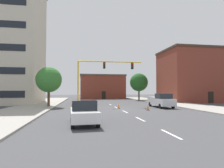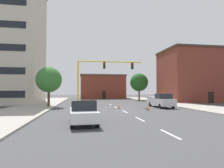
% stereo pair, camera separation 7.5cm
% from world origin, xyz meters
% --- Properties ---
extents(ground_plane, '(160.00, 160.00, 0.00)m').
position_xyz_m(ground_plane, '(0.00, 0.00, 0.00)').
color(ground_plane, '#424244').
extents(sidewalk_left, '(6.00, 56.00, 0.14)m').
position_xyz_m(sidewalk_left, '(-11.71, 8.00, 0.07)').
color(sidewalk_left, '#9E998E').
rests_on(sidewalk_left, ground_plane).
extents(sidewalk_right, '(6.00, 56.00, 0.14)m').
position_xyz_m(sidewalk_right, '(11.71, 8.00, 0.07)').
color(sidewalk_right, '#9E998E').
rests_on(sidewalk_right, ground_plane).
extents(lane_stripe_seg_0, '(0.16, 2.40, 0.01)m').
position_xyz_m(lane_stripe_seg_0, '(0.00, -14.00, 0.00)').
color(lane_stripe_seg_0, silver).
rests_on(lane_stripe_seg_0, ground_plane).
extents(lane_stripe_seg_1, '(0.16, 2.40, 0.01)m').
position_xyz_m(lane_stripe_seg_1, '(0.00, -8.50, 0.00)').
color(lane_stripe_seg_1, silver).
rests_on(lane_stripe_seg_1, ground_plane).
extents(lane_stripe_seg_2, '(0.16, 2.40, 0.01)m').
position_xyz_m(lane_stripe_seg_2, '(0.00, -3.00, 0.00)').
color(lane_stripe_seg_2, silver).
rests_on(lane_stripe_seg_2, ground_plane).
extents(lane_stripe_seg_3, '(0.16, 2.40, 0.01)m').
position_xyz_m(lane_stripe_seg_3, '(0.00, 2.50, 0.00)').
color(lane_stripe_seg_3, silver).
rests_on(lane_stripe_seg_3, ground_plane).
extents(lane_stripe_seg_4, '(0.16, 2.40, 0.01)m').
position_xyz_m(lane_stripe_seg_4, '(0.00, 8.00, 0.00)').
color(lane_stripe_seg_4, silver).
rests_on(lane_stripe_seg_4, ground_plane).
extents(building_tall_left, '(13.88, 10.95, 22.31)m').
position_xyz_m(building_tall_left, '(-19.21, 12.63, 11.17)').
color(building_tall_left, beige).
rests_on(building_tall_left, ground_plane).
extents(building_brick_center, '(13.28, 8.58, 7.05)m').
position_xyz_m(building_brick_center, '(1.33, 32.74, 3.54)').
color(building_brick_center, brown).
rests_on(building_brick_center, ground_plane).
extents(building_row_right, '(13.97, 10.14, 11.14)m').
position_xyz_m(building_row_right, '(19.43, 13.15, 5.58)').
color(building_row_right, brown).
rests_on(building_row_right, ground_plane).
extents(traffic_signal_gantry, '(10.51, 1.20, 6.83)m').
position_xyz_m(traffic_signal_gantry, '(-3.98, 3.81, 2.33)').
color(traffic_signal_gantry, yellow).
rests_on(traffic_signal_gantry, ground_plane).
extents(tree_right_far, '(4.38, 4.38, 6.59)m').
position_xyz_m(tree_right_far, '(8.95, 20.04, 4.38)').
color(tree_right_far, '#4C3823').
rests_on(tree_right_far, ground_plane).
extents(tree_left_near, '(3.72, 3.72, 5.87)m').
position_xyz_m(tree_left_near, '(-9.62, 4.51, 3.99)').
color(tree_left_near, '#4C3823').
rests_on(tree_left_near, ground_plane).
extents(pickup_truck_silver, '(2.06, 5.42, 1.99)m').
position_xyz_m(pickup_truck_silver, '(6.32, 1.40, 0.97)').
color(pickup_truck_silver, '#BCBCC1').
rests_on(pickup_truck_silver, ground_plane).
extents(sedan_white_near_left, '(2.10, 4.60, 1.74)m').
position_xyz_m(sedan_white_near_left, '(-4.77, -9.97, 0.89)').
color(sedan_white_near_left, white).
rests_on(sedan_white_near_left, ground_plane).
extents(traffic_cone_roadside_a, '(0.36, 0.36, 0.69)m').
position_xyz_m(traffic_cone_roadside_a, '(0.10, 1.19, 0.34)').
color(traffic_cone_roadside_a, black).
rests_on(traffic_cone_roadside_a, ground_plane).
extents(traffic_cone_roadside_b, '(0.36, 0.36, 0.75)m').
position_xyz_m(traffic_cone_roadside_b, '(3.16, -1.79, 0.37)').
color(traffic_cone_roadside_b, black).
rests_on(traffic_cone_roadside_b, ground_plane).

